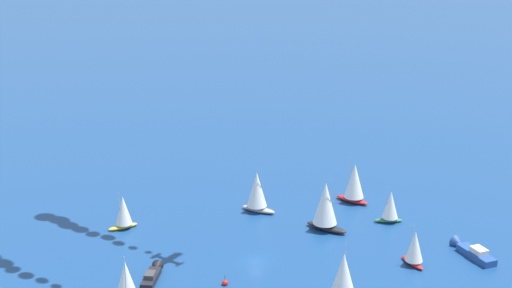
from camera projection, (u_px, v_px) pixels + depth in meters
ground_plane at (256, 261)px, 122.35m from camera, size 2000.00×2000.00×0.00m
sailboat_far_port at (390, 207)px, 139.20m from camera, size 3.57×6.30×8.04m
motorboat_far_stbd at (471, 251)px, 124.80m from camera, size 11.02×6.65×3.13m
sailboat_inshore at (325, 206)px, 134.76m from camera, size 7.49×9.28×12.09m
sailboat_trailing at (257, 192)px, 144.60m from camera, size 6.15×8.46×10.70m
sailboat_mid_cluster at (343, 282)px, 104.03m from camera, size 9.50×6.32×11.81m
sailboat_outer_ring_a at (123, 212)px, 136.01m from camera, size 5.04×6.41×8.28m
motorboat_outer_ring_b at (153, 275)px, 116.01m from camera, size 8.72×2.87×2.49m
sailboat_outer_ring_c at (354, 183)px, 149.83m from camera, size 6.98×8.12×10.85m
sailboat_outer_ring_d at (414, 248)px, 119.90m from camera, size 6.21×4.46×7.84m
marker_buoy at (225, 283)px, 113.65m from camera, size 1.10×1.10×2.10m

